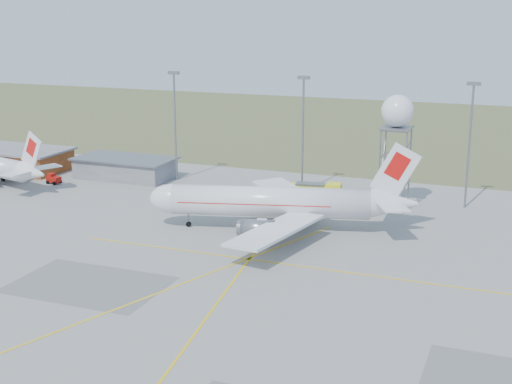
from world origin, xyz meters
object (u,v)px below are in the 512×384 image
at_px(fire_truck, 317,193).
at_px(baggage_tug, 54,180).
at_px(radar_tower, 396,146).
at_px(airliner_main, 275,203).

xyz_separation_m(fire_truck, baggage_tug, (-49.52, -5.03, -0.93)).
height_order(fire_truck, baggage_tug, fire_truck).
bearing_deg(radar_tower, fire_truck, -176.09).
bearing_deg(baggage_tug, radar_tower, 11.45).
bearing_deg(baggage_tug, fire_truck, 11.83).
bearing_deg(fire_truck, airliner_main, -104.03).
height_order(radar_tower, fire_truck, radar_tower).
bearing_deg(airliner_main, radar_tower, -143.76).
bearing_deg(fire_truck, baggage_tug, 176.87).
bearing_deg(airliner_main, fire_truck, -110.15).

